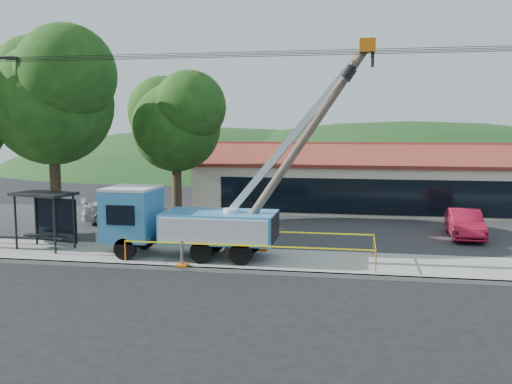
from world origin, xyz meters
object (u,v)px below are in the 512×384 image
Objects in this scene: car_red at (464,240)px; car_white at (127,224)px; bus_shelter at (47,207)px; car_silver at (138,223)px; utility_truck at (186,219)px; leaning_pole at (300,145)px.

car_white is at bearing 176.89° from car_red.
bus_shelter reaches higher than car_silver.
utility_truck is 1.28× the size of leaning_pole.
leaning_pole is 2.05× the size of car_red.
utility_truck is 2.21× the size of car_white.
bus_shelter is 0.58× the size of car_white.
bus_shelter is 0.69× the size of car_red.
car_red is 0.84× the size of car_white.
bus_shelter is at bearing 148.70° from car_white.
utility_truck is at bearing -169.70° from car_white.
leaning_pole is (4.90, -0.08, 3.21)m from utility_truck.
bus_shelter is at bearing 175.81° from utility_truck.
leaning_pole is at bearing -0.88° from utility_truck.
car_white is (-11.02, 8.23, -4.97)m from leaning_pole.
bus_shelter is at bearing 177.20° from leaning_pole.
leaning_pole is 1.72× the size of car_white.
leaning_pole is at bearing -153.34° from car_white.
bus_shelter is at bearing -160.97° from car_red.
car_white is (-18.80, 1.46, 0.00)m from car_red.
car_white is (-6.12, 8.16, -1.76)m from utility_truck.
car_silver is 18.31m from car_red.
leaning_pole reaches higher than car_red.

